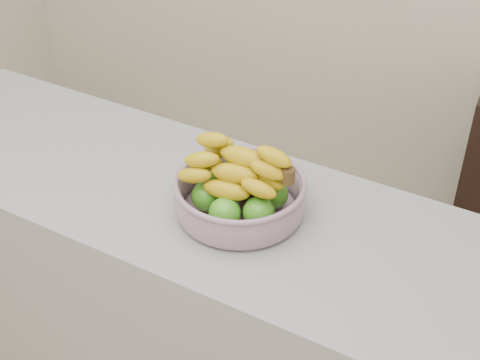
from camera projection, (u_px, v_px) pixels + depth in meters
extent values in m
cube|color=#96969D|center=(194.00, 311.00, 2.05)|extent=(2.00, 0.60, 0.90)
cylinder|color=#A8B3C9|center=(240.00, 210.00, 1.72)|extent=(0.29, 0.29, 0.01)
torus|color=#A8B3C9|center=(240.00, 183.00, 1.67)|extent=(0.34, 0.34, 0.02)
sphere|color=#358416|center=(225.00, 213.00, 1.63)|extent=(0.08, 0.08, 0.08)
sphere|color=#358416|center=(259.00, 212.00, 1.64)|extent=(0.08, 0.08, 0.08)
sphere|color=#358416|center=(273.00, 194.00, 1.70)|extent=(0.08, 0.08, 0.08)
sphere|color=#358416|center=(254.00, 178.00, 1.75)|extent=(0.08, 0.08, 0.08)
sphere|color=#358416|center=(223.00, 179.00, 1.75)|extent=(0.08, 0.08, 0.08)
sphere|color=#358416|center=(207.00, 196.00, 1.69)|extent=(0.08, 0.08, 0.08)
ellipsoid|color=yellow|center=(226.00, 190.00, 1.63)|extent=(0.22, 0.09, 0.05)
ellipsoid|color=yellow|center=(236.00, 179.00, 1.67)|extent=(0.21, 0.06, 0.05)
ellipsoid|color=yellow|center=(246.00, 168.00, 1.71)|extent=(0.21, 0.06, 0.05)
ellipsoid|color=yellow|center=(235.00, 173.00, 1.62)|extent=(0.22, 0.10, 0.05)
ellipsoid|color=yellow|center=(245.00, 162.00, 1.66)|extent=(0.22, 0.08, 0.05)
ellipsoid|color=yellow|center=(242.00, 157.00, 1.62)|extent=(0.21, 0.06, 0.05)
cylinder|color=#432F15|center=(288.00, 176.00, 1.59)|extent=(0.03, 0.03, 0.04)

